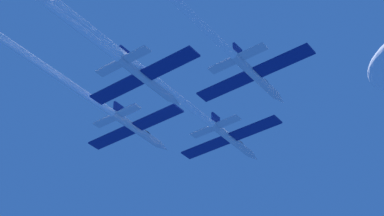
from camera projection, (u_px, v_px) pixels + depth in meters
The scene contains 4 objects.
jet_lead at pixel (189, 106), 84.14m from camera, with size 16.91×43.63×2.80m.
jet_left_wing at pixel (77, 89), 81.82m from camera, with size 16.91×46.88×2.80m.
jet_right_wing at pixel (208, 31), 71.91m from camera, with size 16.91×43.35×2.80m.
jet_slot at pixel (80, 28), 70.59m from camera, with size 16.91×46.04×2.80m.
Camera 1 is at (40.91, -64.68, -49.54)m, focal length 56.34 mm.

